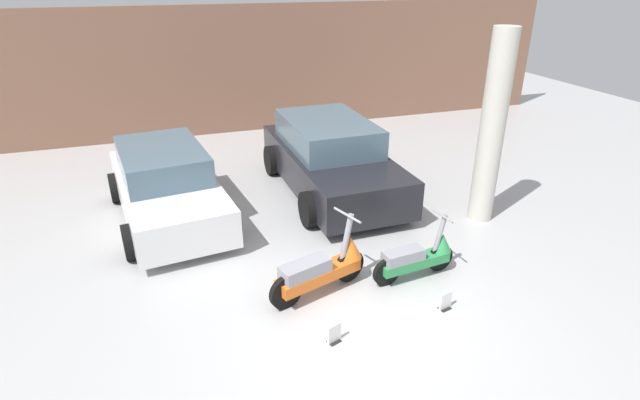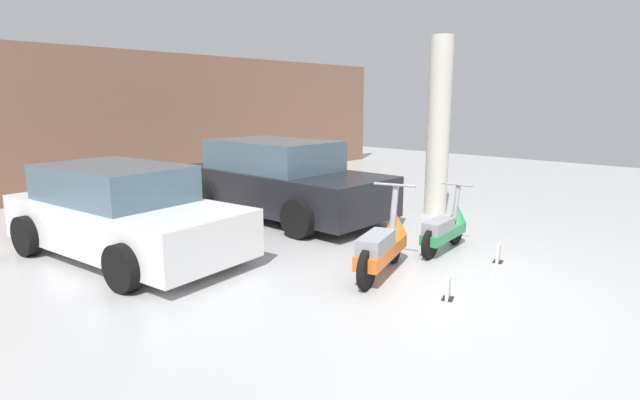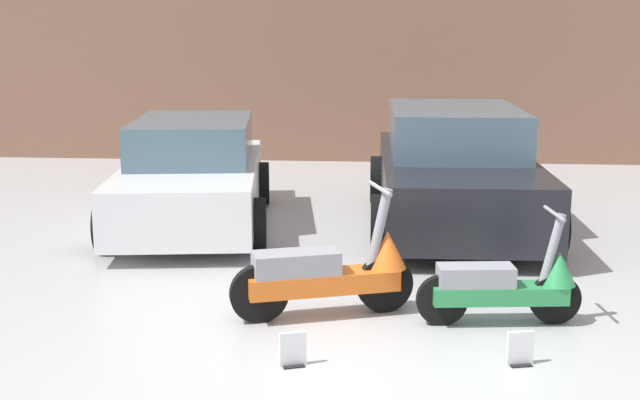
{
  "view_description": "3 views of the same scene",
  "coord_description": "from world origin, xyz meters",
  "px_view_note": "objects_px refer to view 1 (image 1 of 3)",
  "views": [
    {
      "loc": [
        -2.08,
        -4.9,
        4.24
      ],
      "look_at": [
        0.19,
        1.83,
        0.94
      ],
      "focal_mm": 28.0,
      "sensor_mm": 36.0,
      "label": 1
    },
    {
      "loc": [
        -5.25,
        -2.87,
        2.23
      ],
      "look_at": [
        0.51,
        2.49,
        0.64
      ],
      "focal_mm": 28.0,
      "sensor_mm": 36.0,
      "label": 2
    },
    {
      "loc": [
        0.26,
        -5.79,
        2.44
      ],
      "look_at": [
        -0.35,
        2.44,
        0.66
      ],
      "focal_mm": 45.0,
      "sensor_mm": 36.0,
      "label": 3
    }
  ],
  "objects_px": {
    "placard_near_left_scooter": "(334,334)",
    "support_column_side": "(492,129)",
    "placard_near_right_scooter": "(445,302)",
    "scooter_front_left": "(323,268)",
    "car_rear_center": "(330,158)",
    "scooter_front_right": "(418,257)",
    "car_rear_left": "(166,185)"
  },
  "relations": [
    {
      "from": "scooter_front_right",
      "to": "placard_near_left_scooter",
      "type": "distance_m",
      "value": 1.97
    },
    {
      "from": "car_rear_center",
      "to": "support_column_side",
      "type": "distance_m",
      "value": 3.22
    },
    {
      "from": "car_rear_left",
      "to": "scooter_front_left",
      "type": "bearing_deg",
      "value": 24.15
    },
    {
      "from": "car_rear_center",
      "to": "placard_near_left_scooter",
      "type": "bearing_deg",
      "value": -19.95
    },
    {
      "from": "scooter_front_left",
      "to": "support_column_side",
      "type": "bearing_deg",
      "value": 2.19
    },
    {
      "from": "scooter_front_right",
      "to": "placard_near_left_scooter",
      "type": "relative_size",
      "value": 5.32
    },
    {
      "from": "car_rear_center",
      "to": "placard_near_left_scooter",
      "type": "relative_size",
      "value": 16.66
    },
    {
      "from": "scooter_front_left",
      "to": "placard_near_left_scooter",
      "type": "distance_m",
      "value": 1.12
    },
    {
      "from": "scooter_front_right",
      "to": "support_column_side",
      "type": "xyz_separation_m",
      "value": [
        2.07,
        1.38,
        1.36
      ]
    },
    {
      "from": "placard_near_right_scooter",
      "to": "scooter_front_left",
      "type": "bearing_deg",
      "value": 147.6
    },
    {
      "from": "support_column_side",
      "to": "placard_near_left_scooter",
      "type": "bearing_deg",
      "value": -147.88
    },
    {
      "from": "scooter_front_left",
      "to": "car_rear_center",
      "type": "distance_m",
      "value": 3.68
    },
    {
      "from": "scooter_front_left",
      "to": "scooter_front_right",
      "type": "distance_m",
      "value": 1.47
    },
    {
      "from": "placard_near_right_scooter",
      "to": "scooter_front_right",
      "type": "bearing_deg",
      "value": 88.8
    },
    {
      "from": "placard_near_left_scooter",
      "to": "placard_near_right_scooter",
      "type": "distance_m",
      "value": 1.68
    },
    {
      "from": "scooter_front_right",
      "to": "placard_near_right_scooter",
      "type": "distance_m",
      "value": 0.87
    },
    {
      "from": "scooter_front_right",
      "to": "car_rear_center",
      "type": "xyz_separation_m",
      "value": [
        -0.13,
        3.5,
        0.36
      ]
    },
    {
      "from": "placard_near_left_scooter",
      "to": "scooter_front_left",
      "type": "bearing_deg",
      "value": 78.48
    },
    {
      "from": "scooter_front_left",
      "to": "car_rear_center",
      "type": "xyz_separation_m",
      "value": [
        1.34,
        3.42,
        0.3
      ]
    },
    {
      "from": "scooter_front_right",
      "to": "car_rear_left",
      "type": "bearing_deg",
      "value": 129.91
    },
    {
      "from": "placard_near_left_scooter",
      "to": "support_column_side",
      "type": "bearing_deg",
      "value": 32.12
    },
    {
      "from": "placard_near_right_scooter",
      "to": "car_rear_center",
      "type": "bearing_deg",
      "value": 91.55
    },
    {
      "from": "car_rear_left",
      "to": "placard_near_left_scooter",
      "type": "height_order",
      "value": "car_rear_left"
    },
    {
      "from": "car_rear_center",
      "to": "placard_near_left_scooter",
      "type": "distance_m",
      "value": 4.78
    },
    {
      "from": "scooter_front_right",
      "to": "car_rear_center",
      "type": "relative_size",
      "value": 0.32
    },
    {
      "from": "placard_near_left_scooter",
      "to": "placard_near_right_scooter",
      "type": "relative_size",
      "value": 1.0
    },
    {
      "from": "car_rear_center",
      "to": "support_column_side",
      "type": "bearing_deg",
      "value": 45.32
    },
    {
      "from": "car_rear_left",
      "to": "placard_near_right_scooter",
      "type": "relative_size",
      "value": 15.49
    },
    {
      "from": "scooter_front_right",
      "to": "placard_near_left_scooter",
      "type": "height_order",
      "value": "scooter_front_right"
    },
    {
      "from": "scooter_front_right",
      "to": "support_column_side",
      "type": "height_order",
      "value": "support_column_side"
    },
    {
      "from": "scooter_front_left",
      "to": "placard_near_right_scooter",
      "type": "xyz_separation_m",
      "value": [
        1.45,
        -0.92,
        -0.28
      ]
    },
    {
      "from": "support_column_side",
      "to": "scooter_front_right",
      "type": "bearing_deg",
      "value": -146.39
    }
  ]
}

